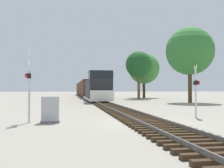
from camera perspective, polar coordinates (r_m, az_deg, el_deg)
The scene contains 9 objects.
ground_plane at distance 14.70m, azimuth 7.32°, elevation -8.40°, with size 400.00×400.00×0.00m, color gray.
rail_track_bed at distance 14.68m, azimuth 7.32°, elevation -7.88°, with size 2.60×160.00×0.31m.
freight_train at distance 66.29m, azimuth -5.69°, elevation -1.05°, with size 3.12×66.73×4.35m.
crossing_signal_near at distance 15.22m, azimuth -17.67°, elevation 0.92°, with size 0.42×1.01×4.05m.
crossing_signal_far at distance 18.09m, azimuth 17.85°, elevation -0.22°, with size 0.58×1.01×3.45m.
relay_cabinet at distance 14.96m, azimuth -13.27°, elevation -5.49°, with size 1.04×0.64×1.46m.
tree_far_right at distance 38.51m, azimuth 16.57°, elevation 6.84°, with size 6.69×6.69×10.56m.
tree_mid_background at distance 50.56m, azimuth 5.84°, elevation 4.21°, with size 5.06×5.06×9.17m.
tree_deep_background at distance 57.24m, azimuth 6.96°, elevation 3.38°, with size 6.73×6.73×9.78m.
Camera 1 is at (-4.16, -13.97, 1.85)m, focal length 42.00 mm.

